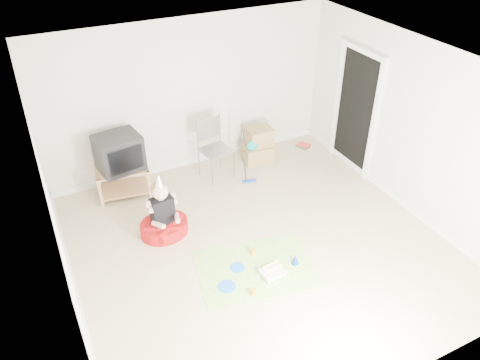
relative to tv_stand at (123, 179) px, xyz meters
name	(u,v)px	position (x,y,z in m)	size (l,w,h in m)	color
ground	(259,245)	(1.38, -2.05, -0.30)	(5.00, 5.00, 0.00)	#C6B48E
doorway_recess	(356,113)	(3.86, -0.85, 0.73)	(0.02, 0.90, 2.05)	black
tv_stand	(123,179)	(0.00, 0.00, 0.00)	(0.88, 0.62, 0.51)	#A6794B
crt_tv	(119,153)	(0.00, 0.00, 0.50)	(0.66, 0.55, 0.57)	black
folding_chair	(216,150)	(1.57, -0.16, 0.22)	(0.55, 0.53, 1.06)	gray
cardboard_boxes	(258,146)	(2.43, -0.03, 0.01)	(0.55, 0.43, 0.64)	#977849
floor_mop	(249,169)	(1.99, -0.57, -0.04)	(0.25, 0.33, 0.97)	#2241AB
book_pile	(303,146)	(3.47, 0.04, -0.27)	(0.25, 0.28, 0.05)	#226836
seated_woman	(164,221)	(0.26, -1.21, -0.08)	(0.79, 0.79, 1.02)	#AD1011
party_mat	(255,268)	(1.11, -2.45, -0.30)	(1.52, 1.10, 0.01)	#E02F85
birthday_cake	(272,273)	(1.26, -2.66, -0.26)	(0.31, 0.26, 0.14)	white
blue_plate_near	(237,267)	(0.90, -2.34, -0.29)	(0.20, 0.20, 0.01)	blue
blue_plate_far	(227,286)	(0.63, -2.58, -0.29)	(0.23, 0.23, 0.01)	blue
orange_cup_near	(253,252)	(1.21, -2.19, -0.25)	(0.07, 0.07, 0.08)	orange
orange_cup_far	(253,292)	(0.88, -2.84, -0.25)	(0.07, 0.07, 0.08)	orange
blue_party_hat	(295,259)	(1.64, -2.60, -0.22)	(0.10, 0.10, 0.15)	#1A3BB8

